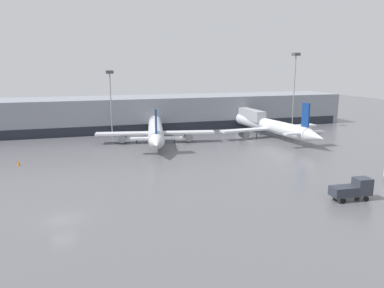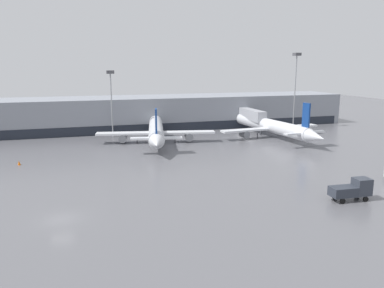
{
  "view_description": "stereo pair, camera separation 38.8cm",
  "coord_description": "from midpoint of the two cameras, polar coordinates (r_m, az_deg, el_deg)",
  "views": [
    {
      "loc": [
        2.44,
        -43.45,
        17.55
      ],
      "look_at": [
        22.9,
        23.0,
        3.0
      ],
      "focal_mm": 35.0,
      "sensor_mm": 36.0,
      "label": 1
    },
    {
      "loc": [
        2.82,
        -43.56,
        17.55
      ],
      "look_at": [
        22.9,
        23.0,
        3.0
      ],
      "focal_mm": 35.0,
      "sensor_mm": 36.0,
      "label": 2
    }
  ],
  "objects": [
    {
      "name": "service_truck_1",
      "position": [
        54.3,
        23.15,
        -6.3
      ],
      "size": [
        5.61,
        2.34,
        2.95
      ],
      "rotation": [
        0.0,
        0.0,
        6.22
      ],
      "color": "#2D333D",
      "rests_on": "ground_plane"
    },
    {
      "name": "ground_plane",
      "position": [
        46.98,
        -19.38,
        -10.82
      ],
      "size": [
        320.0,
        320.0,
        0.0
      ],
      "primitive_type": "plane",
      "color": "slate"
    },
    {
      "name": "apron_light_mast_0",
      "position": [
        111.42,
        15.35,
        10.79
      ],
      "size": [
        1.8,
        1.8,
        21.13
      ],
      "color": "gray",
      "rests_on": "ground_plane"
    },
    {
      "name": "parked_jet_0",
      "position": [
        87.17,
        -5.7,
        2.06
      ],
      "size": [
        27.44,
        35.49,
        9.23
      ],
      "rotation": [
        0.0,
        0.0,
        1.38
      ],
      "color": "silver",
      "rests_on": "ground_plane"
    },
    {
      "name": "parked_jet_1",
      "position": [
        95.93,
        11.73,
        2.72
      ],
      "size": [
        27.4,
        38.21,
        9.71
      ],
      "rotation": [
        0.0,
        0.0,
        1.67
      ],
      "color": "silver",
      "rests_on": "ground_plane"
    },
    {
      "name": "apron_light_mast_2",
      "position": [
        95.82,
        -12.49,
        8.92
      ],
      "size": [
        1.8,
        1.8,
        16.46
      ],
      "color": "gray",
      "rests_on": "ground_plane"
    },
    {
      "name": "traffic_cone_0",
      "position": [
        74.31,
        -25.03,
        -2.66
      ],
      "size": [
        0.51,
        0.51,
        0.79
      ],
      "color": "orange",
      "rests_on": "ground_plane"
    },
    {
      "name": "terminal_building",
      "position": [
        106.18,
        -18.47,
        4.15
      ],
      "size": [
        160.0,
        27.96,
        9.0
      ],
      "color": "gray",
      "rests_on": "ground_plane"
    }
  ]
}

